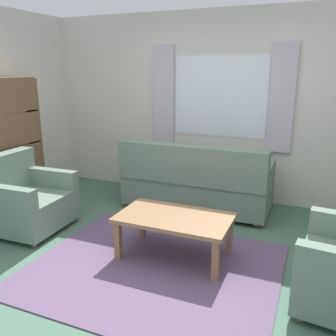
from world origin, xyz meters
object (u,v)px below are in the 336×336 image
armchair_left (25,200)px  couch (196,183)px  coffee_table (175,221)px  bookshelf (9,143)px

armchair_left → couch: bearing=-52.9°
couch → armchair_left: bearing=39.1°
armchair_left → coffee_table: armchair_left is taller
armchair_left → coffee_table: bearing=-90.5°
coffee_table → bookshelf: bearing=171.2°
couch → armchair_left: size_ratio=2.16×
armchair_left → bookshelf: size_ratio=0.51×
armchair_left → coffee_table: 1.85m
bookshelf → couch: bearing=112.1°
couch → armchair_left: (-1.64, -1.33, -0.01)m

